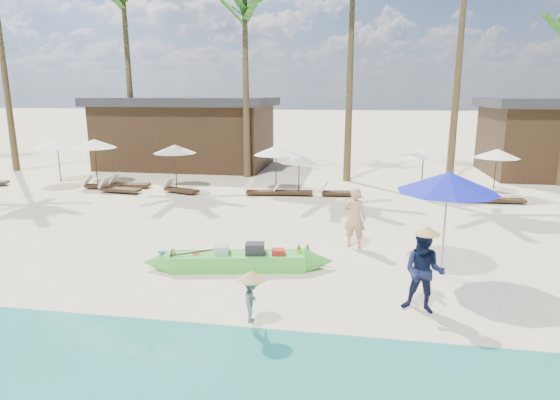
# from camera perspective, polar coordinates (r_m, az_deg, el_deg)

# --- Properties ---
(ground) EXTENTS (240.00, 240.00, 0.00)m
(ground) POSITION_cam_1_polar(r_m,az_deg,el_deg) (12.03, -4.28, -9.46)
(ground) COLOR beige
(ground) RESTS_ON ground
(green_canoe) EXTENTS (5.61, 1.39, 0.72)m
(green_canoe) POSITION_cam_1_polar(r_m,az_deg,el_deg) (12.53, -5.11, -7.37)
(green_canoe) COLOR #49D13F
(green_canoe) RESTS_ON ground
(tourist) EXTENTS (0.76, 0.60, 1.85)m
(tourist) POSITION_cam_1_polar(r_m,az_deg,el_deg) (14.19, 9.08, -2.14)
(tourist) COLOR tan
(tourist) RESTS_ON ground
(vendor_green) EXTENTS (1.03, 0.90, 1.79)m
(vendor_green) POSITION_cam_1_polar(r_m,az_deg,el_deg) (10.41, 17.12, -8.39)
(vendor_green) COLOR #161B3D
(vendor_green) RESTS_ON ground
(vendor_yellow) EXTENTS (0.42, 0.65, 0.94)m
(vendor_yellow) POSITION_cam_1_polar(r_m,az_deg,el_deg) (9.32, -3.47, -12.00)
(vendor_yellow) COLOR gray
(vendor_yellow) RESTS_ON ground
(blue_umbrella) EXTENTS (2.49, 2.49, 2.68)m
(blue_umbrella) POSITION_cam_1_polar(r_m,az_deg,el_deg) (12.30, 19.82, 2.08)
(blue_umbrella) COLOR #99999E
(blue_umbrella) RESTS_ON ground
(resort_parasol_2) EXTENTS (2.18, 2.18, 2.25)m
(resort_parasol_2) POSITION_cam_1_polar(r_m,az_deg,el_deg) (27.05, -25.54, 6.27)
(resort_parasol_2) COLOR #392717
(resort_parasol_2) RESTS_ON ground
(resort_parasol_3) EXTENTS (2.23, 2.23, 2.30)m
(resort_parasol_3) POSITION_cam_1_polar(r_m,az_deg,el_deg) (25.57, -21.71, 6.40)
(resort_parasol_3) COLOR #392717
(resort_parasol_3) RESTS_ON ground
(lounger_3_left) EXTENTS (1.86, 0.80, 0.61)m
(lounger_3_left) POSITION_cam_1_polar(r_m,az_deg,el_deg) (24.44, -21.00, 1.76)
(lounger_3_left) COLOR #392717
(lounger_3_left) RESTS_ON ground
(lounger_3_right) EXTENTS (1.99, 0.78, 0.66)m
(lounger_3_right) POSITION_cam_1_polar(r_m,az_deg,el_deg) (24.21, -18.05, 1.92)
(lounger_3_right) COLOR #392717
(lounger_3_right) RESTS_ON ground
(resort_parasol_4) EXTENTS (2.08, 2.08, 2.15)m
(resort_parasol_4) POSITION_cam_1_polar(r_m,az_deg,el_deg) (23.25, -12.70, 6.09)
(resort_parasol_4) COLOR #392717
(resort_parasol_4) RESTS_ON ground
(lounger_4_left) EXTENTS (2.04, 0.82, 0.67)m
(lounger_4_left) POSITION_cam_1_polar(r_m,az_deg,el_deg) (23.15, -19.13, 1.38)
(lounger_4_left) COLOR #392717
(lounger_4_left) RESTS_ON ground
(lounger_4_right) EXTENTS (1.86, 1.08, 0.60)m
(lounger_4_right) POSITION_cam_1_polar(r_m,az_deg,el_deg) (22.34, -12.18, 1.34)
(lounger_4_right) COLOR #392717
(lounger_4_right) RESTS_ON ground
(resort_parasol_5) EXTENTS (2.11, 2.11, 2.18)m
(resort_parasol_5) POSITION_cam_1_polar(r_m,az_deg,el_deg) (21.88, -0.49, 6.07)
(resort_parasol_5) COLOR #392717
(resort_parasol_5) RESTS_ON ground
(lounger_5_left) EXTENTS (1.87, 0.79, 0.62)m
(lounger_5_left) POSITION_cam_1_polar(r_m,az_deg,el_deg) (21.39, -2.17, 1.13)
(lounger_5_left) COLOR #392717
(lounger_5_left) RESTS_ON ground
(resort_parasol_6) EXTENTS (1.80, 1.80, 1.85)m
(resort_parasol_6) POSITION_cam_1_polar(r_m,az_deg,el_deg) (21.24, 2.34, 5.05)
(resort_parasol_6) COLOR #392717
(resort_parasol_6) RESTS_ON ground
(lounger_6_left) EXTENTS (1.82, 0.67, 0.61)m
(lounger_6_left) POSITION_cam_1_polar(r_m,az_deg,el_deg) (21.32, 1.33, 1.09)
(lounger_6_left) COLOR #392717
(lounger_6_left) RESTS_ON ground
(lounger_6_right) EXTENTS (1.88, 0.75, 0.62)m
(lounger_6_right) POSITION_cam_1_polar(r_m,az_deg,el_deg) (21.33, 7.08, 1.01)
(lounger_6_right) COLOR #392717
(lounger_6_right) RESTS_ON ground
(resort_parasol_7) EXTENTS (2.11, 2.11, 2.17)m
(resort_parasol_7) POSITION_cam_1_polar(r_m,az_deg,el_deg) (22.18, 17.12, 5.58)
(resort_parasol_7) COLOR #392717
(resort_parasol_7) RESTS_ON ground
(lounger_7_left) EXTENTS (1.97, 0.98, 0.64)m
(lounger_7_left) POSITION_cam_1_polar(r_m,az_deg,el_deg) (21.78, 19.25, 0.65)
(lounger_7_left) COLOR #392717
(lounger_7_left) RESTS_ON ground
(lounger_7_right) EXTENTS (1.92, 0.75, 0.64)m
(lounger_7_right) POSITION_cam_1_polar(r_m,az_deg,el_deg) (21.69, 22.96, 0.29)
(lounger_7_right) COLOR #392717
(lounger_7_right) RESTS_ON ground
(resort_parasol_8) EXTENTS (2.02, 2.02, 2.09)m
(resort_parasol_8) POSITION_cam_1_polar(r_m,az_deg,el_deg) (23.60, 24.95, 5.17)
(resort_parasol_8) COLOR #392717
(resort_parasol_8) RESTS_ON ground
(lounger_8_left) EXTENTS (1.71, 0.59, 0.57)m
(lounger_8_left) POSITION_cam_1_polar(r_m,az_deg,el_deg) (21.95, 25.45, 0.13)
(lounger_8_left) COLOR #392717
(lounger_8_left) RESTS_ON ground
(palm_2) EXTENTS (2.08, 2.08, 11.33)m
(palm_2) POSITION_cam_1_polar(r_m,az_deg,el_deg) (29.39, -18.49, 21.32)
(palm_2) COLOR brown
(palm_2) RESTS_ON ground
(palm_3) EXTENTS (2.08, 2.08, 10.52)m
(palm_3) POSITION_cam_1_polar(r_m,az_deg,el_deg) (26.10, -4.32, 21.71)
(palm_3) COLOR brown
(palm_3) RESTS_ON ground
(pavilion_west) EXTENTS (10.80, 6.60, 4.30)m
(pavilion_west) POSITION_cam_1_polar(r_m,az_deg,el_deg) (30.35, -11.27, 8.18)
(pavilion_west) COLOR #392717
(pavilion_west) RESTS_ON ground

